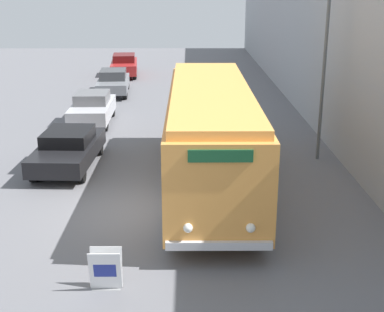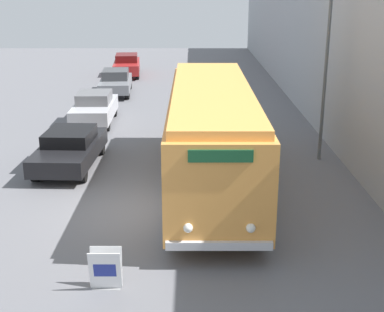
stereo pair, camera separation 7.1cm
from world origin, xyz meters
TOP-DOWN VIEW (x-y plane):
  - ground_plane at (0.00, 0.00)m, footprint 80.00×80.00m
  - building_wall_right at (7.06, 10.00)m, footprint 0.30×60.00m
  - vintage_bus at (1.98, 2.12)m, footprint 2.59×10.86m
  - sign_board at (-0.50, -4.09)m, footprint 0.69×0.35m
  - streetlamp at (6.13, 4.81)m, footprint 0.36×0.36m
  - parked_car_near at (-3.00, 3.95)m, footprint 2.02×4.47m
  - parked_car_mid at (-3.20, 10.18)m, footprint 1.82×4.16m
  - parked_car_far at (-3.14, 17.05)m, footprint 2.02×4.51m
  - parked_car_distant at (-3.25, 23.64)m, footprint 2.14×4.84m

SIDE VIEW (x-z plane):
  - ground_plane at x=0.00m, z-range 0.00..0.00m
  - sign_board at x=-0.50m, z-range -0.02..0.91m
  - parked_car_near at x=-3.00m, z-range 0.03..1.37m
  - parked_car_far at x=-3.14m, z-range 0.02..1.45m
  - parked_car_mid at x=-3.20m, z-range 0.01..1.47m
  - parked_car_distant at x=-3.25m, z-range 0.01..1.50m
  - vintage_bus at x=1.98m, z-range 0.21..3.45m
  - building_wall_right at x=7.06m, z-range 0.00..6.73m
  - streetlamp at x=6.13m, z-range 0.96..7.41m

